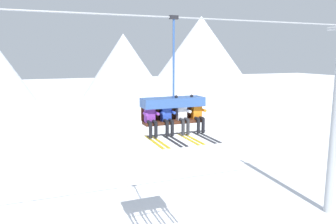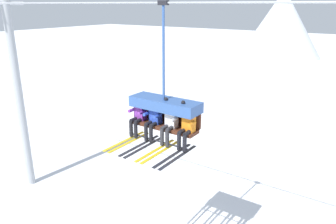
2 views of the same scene
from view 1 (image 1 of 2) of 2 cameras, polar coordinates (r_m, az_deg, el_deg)
name	(u,v)px [view 1 (image 1 of 2)]	position (r m, az deg, el deg)	size (l,w,h in m)	color
mountain_peak_central	(124,65)	(60.75, -7.70, 8.11)	(15.10, 15.10, 11.18)	silver
mountain_peak_east	(201,56)	(62.24, 5.73, 9.68)	(21.19, 21.19, 14.42)	white
lift_tower_far	(336,117)	(16.49, 27.19, -0.84)	(0.36, 1.88, 8.74)	#9EA3A8
lift_cable	(168,17)	(10.65, -0.04, 16.21)	(18.84, 0.05, 0.05)	#9EA3A8
chairlift_chair	(173,105)	(10.84, 0.82, 1.19)	(2.09, 0.74, 3.76)	#512819
skier_purple	(151,118)	(10.41, -2.98, -1.01)	(0.46, 1.70, 1.23)	purple
skier_blue	(167,117)	(10.59, -0.12, -0.80)	(0.46, 1.70, 1.23)	#2847B7
skier_white	(183,115)	(10.81, 2.59, -0.49)	(0.48, 1.70, 1.34)	silver
skier_orange	(198,114)	(11.05, 5.23, -0.30)	(0.48, 1.70, 1.34)	orange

